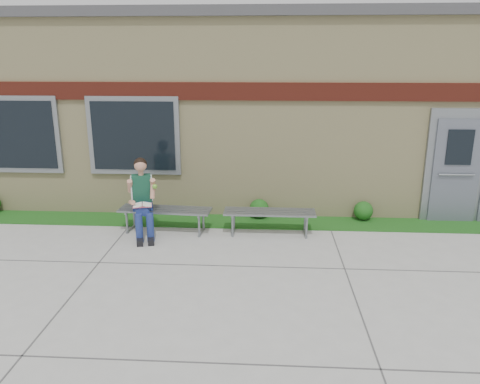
{
  "coord_description": "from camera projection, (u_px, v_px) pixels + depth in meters",
  "views": [
    {
      "loc": [
        -0.26,
        -6.4,
        3.25
      ],
      "look_at": [
        -0.75,
        1.7,
        0.9
      ],
      "focal_mm": 35.0,
      "sensor_mm": 36.0,
      "label": 1
    }
  ],
  "objects": [
    {
      "name": "shrub_mid",
      "position": [
        259.0,
        209.0,
        9.72
      ],
      "size": [
        0.4,
        0.4,
        0.4
      ],
      "primitive_type": "sphere",
      "color": "#184512",
      "rests_on": "grass_strip"
    },
    {
      "name": "school_building",
      "position": [
        278.0,
        103.0,
        12.18
      ],
      "size": [
        16.2,
        6.22,
        4.2
      ],
      "color": "beige",
      "rests_on": "ground"
    },
    {
      "name": "girl",
      "position": [
        142.0,
        197.0,
        8.68
      ],
      "size": [
        0.62,
        0.95,
        1.46
      ],
      "rotation": [
        0.0,
        0.0,
        0.25
      ],
      "color": "navy",
      "rests_on": "ground"
    },
    {
      "name": "grass_strip",
      "position": [
        279.0,
        222.0,
        9.52
      ],
      "size": [
        16.0,
        0.8,
        0.02
      ],
      "primitive_type": "cube",
      "color": "#184512",
      "rests_on": "ground"
    },
    {
      "name": "bench_right",
      "position": [
        269.0,
        216.0,
        8.86
      ],
      "size": [
        1.73,
        0.48,
        0.45
      ],
      "rotation": [
        0.0,
        0.0,
        -0.0
      ],
      "color": "slate",
      "rests_on": "ground"
    },
    {
      "name": "ground",
      "position": [
        283.0,
        282.0,
        7.03
      ],
      "size": [
        80.0,
        80.0,
        0.0
      ],
      "primitive_type": "plane",
      "color": "#9E9E99",
      "rests_on": "ground"
    },
    {
      "name": "shrub_east",
      "position": [
        363.0,
        211.0,
        9.6
      ],
      "size": [
        0.39,
        0.39,
        0.39
      ],
      "primitive_type": "sphere",
      "color": "#184512",
      "rests_on": "grass_strip"
    },
    {
      "name": "bench_left",
      "position": [
        165.0,
        214.0,
        8.97
      ],
      "size": [
        1.79,
        0.61,
        0.46
      ],
      "rotation": [
        0.0,
        0.0,
        -0.07
      ],
      "color": "slate",
      "rests_on": "ground"
    }
  ]
}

